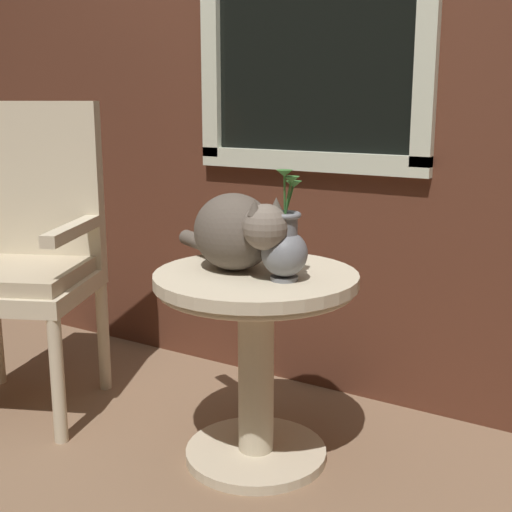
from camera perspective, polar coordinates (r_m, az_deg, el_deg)
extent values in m
plane|color=#7F6047|center=(2.06, -5.07, -18.57)|extent=(6.00, 6.00, 0.00)
cube|color=#562D1E|center=(2.48, 6.49, 18.01)|extent=(4.00, 0.04, 2.60)
cube|color=beige|center=(2.48, 4.31, 7.88)|extent=(0.90, 0.03, 0.07)
cube|color=beige|center=(2.70, -3.77, 18.59)|extent=(0.07, 0.03, 0.97)
cube|color=beige|center=(2.32, 14.20, 19.19)|extent=(0.07, 0.03, 0.97)
cube|color=black|center=(2.50, 4.67, 19.05)|extent=(0.81, 0.01, 0.95)
cylinder|color=beige|center=(2.19, 0.00, -16.03)|extent=(0.43, 0.43, 0.03)
cylinder|color=beige|center=(2.07, 0.00, -9.35)|extent=(0.11, 0.11, 0.52)
cylinder|color=beige|center=(1.98, 0.00, -1.90)|extent=(0.60, 0.60, 0.03)
torus|color=beige|center=(1.99, 0.00, -2.67)|extent=(0.57, 0.57, 0.02)
cylinder|color=beige|center=(2.28, -16.17, -9.97)|extent=(0.04, 0.04, 0.41)
cylinder|color=beige|center=(2.65, -12.58, -6.55)|extent=(0.04, 0.04, 0.41)
cube|color=beige|center=(2.48, -19.14, -2.58)|extent=(0.62, 0.62, 0.06)
cube|color=#BBA98B|center=(2.46, -19.23, -1.34)|extent=(0.57, 0.57, 0.05)
cube|color=beige|center=(2.60, -17.71, 5.59)|extent=(0.45, 0.25, 0.60)
cube|color=beige|center=(2.35, -14.90, 2.14)|extent=(0.22, 0.41, 0.04)
ellipsoid|color=brown|center=(2.00, -1.85, 2.03)|extent=(0.33, 0.32, 0.23)
sphere|color=#76695D|center=(1.85, 0.79, 2.42)|extent=(0.13, 0.13, 0.13)
cone|color=brown|center=(1.82, -0.11, 4.08)|extent=(0.04, 0.04, 0.04)
cone|color=brown|center=(1.86, 1.69, 4.25)|extent=(0.04, 0.04, 0.04)
cylinder|color=brown|center=(2.17, -4.44, 1.07)|extent=(0.23, 0.14, 0.05)
cylinder|color=slate|center=(1.90, 2.36, -1.85)|extent=(0.08, 0.08, 0.01)
ellipsoid|color=slate|center=(1.88, 2.38, 0.22)|extent=(0.13, 0.13, 0.13)
cylinder|color=slate|center=(1.87, 2.40, 2.56)|extent=(0.07, 0.07, 0.06)
torus|color=slate|center=(1.86, 2.41, 3.44)|extent=(0.09, 0.09, 0.02)
cylinder|color=#387533|center=(1.84, 2.40, 5.14)|extent=(0.02, 0.03, 0.12)
cone|color=#387533|center=(1.82, 2.38, 6.89)|extent=(0.04, 0.04, 0.02)
cylinder|color=#387533|center=(1.86, 2.79, 4.71)|extent=(0.02, 0.03, 0.08)
cone|color=#387533|center=(1.87, 3.16, 5.98)|extent=(0.04, 0.04, 0.02)
cylinder|color=#387533|center=(1.85, 2.68, 4.89)|extent=(0.03, 0.01, 0.10)
cone|color=#387533|center=(1.83, 2.96, 6.36)|extent=(0.04, 0.04, 0.02)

